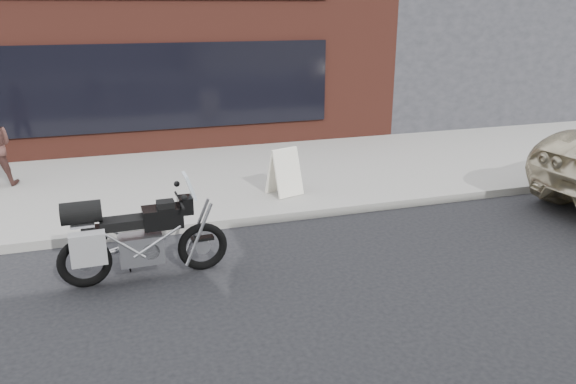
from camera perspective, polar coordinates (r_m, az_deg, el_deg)
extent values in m
plane|color=black|center=(6.15, 7.63, -16.54)|extent=(120.00, 120.00, 0.00)
cube|color=gray|center=(12.23, -6.26, 2.00)|extent=(44.00, 6.00, 0.15)
cube|color=#55241B|center=(18.57, -17.28, 13.73)|extent=(14.00, 10.00, 4.50)
cube|color=black|center=(13.61, -16.63, 10.03)|extent=(10.00, 0.08, 2.00)
cube|color=#29292E|center=(22.21, 16.58, 16.38)|extent=(10.00, 10.00, 6.00)
torus|color=black|center=(7.79, -19.94, -6.77)|extent=(0.69, 0.14, 0.69)
torus|color=black|center=(7.88, -8.66, -5.50)|extent=(0.69, 0.14, 0.69)
cube|color=#B7B7BC|center=(7.76, -14.69, -5.58)|extent=(0.58, 0.33, 0.39)
cube|color=black|center=(7.63, -12.64, -2.48)|extent=(0.53, 0.35, 0.27)
cube|color=black|center=(7.60, -16.47, -3.05)|extent=(0.58, 0.31, 0.12)
cube|color=black|center=(7.63, -19.11, -3.91)|extent=(0.32, 0.24, 0.14)
cube|color=black|center=(7.62, -10.41, -1.29)|extent=(0.19, 0.25, 0.23)
cube|color=silver|center=(7.55, -9.98, 0.61)|extent=(0.16, 0.31, 0.35)
cylinder|color=black|center=(7.58, -10.97, -0.83)|extent=(0.05, 0.72, 0.03)
cube|color=#B7B7BC|center=(7.58, -20.16, -3.00)|extent=(0.30, 0.32, 0.03)
cube|color=slate|center=(7.42, -19.62, -5.46)|extent=(0.44, 0.20, 0.41)
cylinder|color=black|center=(7.53, -20.28, -1.97)|extent=(0.50, 0.30, 0.29)
cylinder|color=#B7B7BC|center=(7.93, -17.74, -5.91)|extent=(0.57, 0.10, 0.20)
cube|color=white|center=(10.32, 0.00, 1.97)|extent=(0.60, 0.43, 0.87)
cube|color=white|center=(10.50, -0.75, 2.26)|extent=(0.60, 0.43, 0.87)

